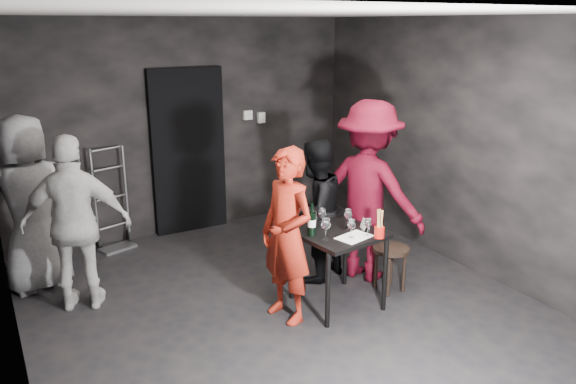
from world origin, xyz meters
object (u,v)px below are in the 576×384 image
tasting_table (338,241)px  breadstick_cup (380,224)px  wine_bottle (312,223)px  hand_truck (115,230)px  stool (391,256)px  woman_black (315,211)px  bystander_grey (27,187)px  man_maroon (370,168)px  server_red (287,230)px  bystander_cream (75,214)px

tasting_table → breadstick_cup: breadstick_cup is taller
wine_bottle → hand_truck: bearing=116.8°
stool → woman_black: 0.89m
woman_black → bystander_grey: 2.87m
stool → man_maroon: (0.01, 0.41, 0.81)m
server_red → breadstick_cup: 0.84m
tasting_table → woman_black: woman_black is taller
stool → woman_black: woman_black is taller
woman_black → man_maroon: size_ratio=0.63×
man_maroon → wine_bottle: man_maroon is taller
man_maroon → breadstick_cup: man_maroon is taller
woman_black → man_maroon: man_maroon is taller
hand_truck → tasting_table: 2.99m
woman_black → breadstick_cup: bearing=77.4°
tasting_table → wine_bottle: wine_bottle is taller
woman_black → bystander_cream: bearing=-33.6°
wine_bottle → breadstick_cup: bearing=-35.0°
hand_truck → man_maroon: bearing=-61.8°
hand_truck → bystander_grey: bearing=-159.4°
server_red → breadstick_cup: bearing=54.2°
hand_truck → bystander_cream: 1.66m
tasting_table → server_red: server_red is taller
hand_truck → tasting_table: hand_truck is taller
man_maroon → hand_truck: bearing=20.7°
tasting_table → bystander_cream: bystander_cream is taller
tasting_table → stool: tasting_table is taller
wine_bottle → woman_black: bearing=55.3°
stool → server_red: size_ratio=0.27×
stool → bystander_cream: bearing=156.7°
bystander_grey → wine_bottle: bearing=127.2°
tasting_table → woman_black: size_ratio=0.50×
stool → server_red: bearing=177.8°
hand_truck → wine_bottle: hand_truck is taller
hand_truck → bystander_grey: (-0.94, -0.72, 0.85)m
man_maroon → bystander_cream: 2.89m
server_red → woman_black: bearing=118.7°
stool → bystander_grey: size_ratio=0.22×
tasting_table → man_maroon: man_maroon is taller
server_red → man_maroon: size_ratio=0.72×
tasting_table → breadstick_cup: 0.45m
woman_black → bystander_cream: 2.33m
wine_bottle → tasting_table: bearing=-9.0°
hand_truck → breadstick_cup: hand_truck is taller
stool → bystander_grey: bearing=149.3°
breadstick_cup → hand_truck: bearing=121.8°
tasting_table → stool: (0.63, -0.03, -0.27)m
man_maroon → bystander_cream: size_ratio=1.27×
man_maroon → bystander_cream: (-2.78, 0.78, -0.25)m
bystander_cream → woman_black: bearing=-172.8°
tasting_table → bystander_grey: bystander_grey is taller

